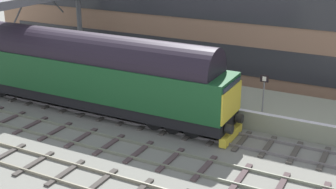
# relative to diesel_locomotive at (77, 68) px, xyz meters

# --- Properties ---
(ground_plane) EXTENTS (140.00, 140.00, 0.00)m
(ground_plane) POSITION_rel_diesel_locomotive_xyz_m (-0.00, -6.21, -2.49)
(ground_plane) COLOR slate
(ground_plane) RESTS_ON ground
(track_main) EXTENTS (2.50, 60.00, 0.15)m
(track_main) POSITION_rel_diesel_locomotive_xyz_m (-0.00, -6.21, -2.43)
(track_main) COLOR slate
(track_main) RESTS_ON ground
(track_adjacent_west) EXTENTS (2.50, 60.00, 0.15)m
(track_adjacent_west) POSITION_rel_diesel_locomotive_xyz_m (-3.43, -6.21, -2.43)
(track_adjacent_west) COLOR gray
(track_adjacent_west) RESTS_ON ground
(track_adjacent_far_west) EXTENTS (2.50, 60.00, 0.15)m
(track_adjacent_far_west) POSITION_rel_diesel_locomotive_xyz_m (-6.65, -6.21, -2.43)
(track_adjacent_far_west) COLOR gray
(track_adjacent_far_west) RESTS_ON ground
(station_platform) EXTENTS (4.00, 44.00, 1.01)m
(station_platform) POSITION_rel_diesel_locomotive_xyz_m (3.60, -6.21, -1.99)
(station_platform) COLOR gray
(station_platform) RESTS_ON ground
(station_building) EXTENTS (4.50, 43.57, 10.41)m
(station_building) POSITION_rel_diesel_locomotive_xyz_m (10.20, -7.81, 2.72)
(station_building) COLOR #9C7359
(station_building) RESTS_ON ground
(diesel_locomotive) EXTENTS (2.74, 19.54, 4.68)m
(diesel_locomotive) POSITION_rel_diesel_locomotive_xyz_m (0.00, 0.00, 0.00)
(diesel_locomotive) COLOR black
(diesel_locomotive) RESTS_ON ground
(platform_number_sign) EXTENTS (0.10, 0.44, 2.01)m
(platform_number_sign) POSITION_rel_diesel_locomotive_xyz_m (2.02, -10.59, -0.15)
(platform_number_sign) COLOR slate
(platform_number_sign) RESTS_ON station_platform
(waiting_passenger) EXTENTS (0.45, 0.47, 1.64)m
(waiting_passenger) POSITION_rel_diesel_locomotive_xyz_m (3.91, -3.48, -0.50)
(waiting_passenger) COLOR #363034
(waiting_passenger) RESTS_ON station_platform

